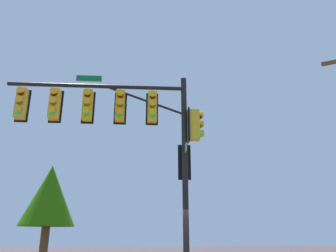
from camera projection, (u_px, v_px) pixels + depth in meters
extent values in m
cylinder|color=black|center=(185.00, 176.00, 11.07)|extent=(0.20, 0.20, 7.20)
cylinder|color=black|center=(97.00, 86.00, 11.89)|extent=(6.08, 1.74, 0.14)
cylinder|color=black|center=(145.00, 100.00, 11.84)|extent=(2.77, 0.81, 1.08)
cube|color=yellow|center=(152.00, 107.00, 11.78)|extent=(0.40, 0.42, 1.10)
cube|color=black|center=(152.00, 109.00, 11.97)|extent=(0.44, 0.14, 1.22)
sphere|color=maroon|center=(153.00, 96.00, 11.70)|extent=(0.22, 0.22, 0.22)
cylinder|color=yellow|center=(153.00, 94.00, 11.66)|extent=(0.26, 0.19, 0.23)
sphere|color=#855607|center=(153.00, 105.00, 11.59)|extent=(0.22, 0.22, 0.22)
cylinder|color=yellow|center=(153.00, 103.00, 11.55)|extent=(0.26, 0.19, 0.23)
sphere|color=#20FF59|center=(152.00, 114.00, 11.48)|extent=(0.22, 0.22, 0.22)
cylinder|color=yellow|center=(153.00, 112.00, 11.44)|extent=(0.26, 0.19, 0.23)
cube|color=yellow|center=(120.00, 106.00, 11.70)|extent=(0.39, 0.42, 1.10)
cube|color=black|center=(120.00, 108.00, 11.89)|extent=(0.44, 0.14, 1.22)
sphere|color=maroon|center=(120.00, 95.00, 11.62)|extent=(0.22, 0.22, 0.22)
cylinder|color=yellow|center=(120.00, 93.00, 11.58)|extent=(0.26, 0.19, 0.23)
sphere|color=#855607|center=(120.00, 104.00, 11.51)|extent=(0.22, 0.22, 0.22)
cylinder|color=yellow|center=(120.00, 102.00, 11.47)|extent=(0.26, 0.19, 0.23)
sphere|color=#20FF59|center=(119.00, 113.00, 11.41)|extent=(0.22, 0.22, 0.22)
cylinder|color=yellow|center=(119.00, 111.00, 11.36)|extent=(0.26, 0.19, 0.23)
cube|color=yellow|center=(88.00, 105.00, 11.63)|extent=(0.40, 0.43, 1.10)
cube|color=black|center=(88.00, 107.00, 11.82)|extent=(0.44, 0.14, 1.22)
sphere|color=maroon|center=(88.00, 94.00, 11.55)|extent=(0.22, 0.22, 0.22)
cylinder|color=yellow|center=(87.00, 92.00, 11.51)|extent=(0.26, 0.19, 0.23)
sphere|color=#855607|center=(87.00, 103.00, 11.44)|extent=(0.22, 0.22, 0.22)
cylinder|color=yellow|center=(87.00, 101.00, 11.40)|extent=(0.26, 0.19, 0.23)
sphere|color=#20FF59|center=(86.00, 112.00, 11.33)|extent=(0.22, 0.22, 0.22)
cylinder|color=yellow|center=(86.00, 110.00, 11.29)|extent=(0.26, 0.19, 0.23)
cube|color=yellow|center=(55.00, 105.00, 11.55)|extent=(0.41, 0.44, 1.10)
cube|color=black|center=(56.00, 107.00, 11.74)|extent=(0.43, 0.16, 1.22)
sphere|color=maroon|center=(54.00, 93.00, 11.47)|extent=(0.22, 0.22, 0.22)
cylinder|color=yellow|center=(54.00, 91.00, 11.43)|extent=(0.26, 0.20, 0.23)
sphere|color=#855607|center=(53.00, 102.00, 11.37)|extent=(0.22, 0.22, 0.22)
cylinder|color=yellow|center=(53.00, 100.00, 11.32)|extent=(0.26, 0.20, 0.23)
sphere|color=#20FF59|center=(52.00, 112.00, 11.26)|extent=(0.22, 0.22, 0.22)
cylinder|color=yellow|center=(52.00, 110.00, 11.22)|extent=(0.26, 0.20, 0.23)
cube|color=gold|center=(21.00, 104.00, 11.48)|extent=(0.39, 0.42, 1.10)
cube|color=black|center=(23.00, 106.00, 11.67)|extent=(0.44, 0.14, 1.22)
sphere|color=maroon|center=(21.00, 92.00, 11.40)|extent=(0.22, 0.22, 0.22)
cylinder|color=gold|center=(21.00, 90.00, 11.36)|extent=(0.26, 0.19, 0.23)
sphere|color=#855607|center=(19.00, 101.00, 11.29)|extent=(0.22, 0.22, 0.22)
cylinder|color=gold|center=(19.00, 99.00, 11.25)|extent=(0.26, 0.19, 0.23)
sphere|color=#20FF59|center=(18.00, 111.00, 11.18)|extent=(0.22, 0.22, 0.22)
cylinder|color=gold|center=(18.00, 109.00, 11.14)|extent=(0.26, 0.19, 0.23)
cube|color=yellow|center=(194.00, 125.00, 11.67)|extent=(0.43, 0.40, 1.10)
cube|color=black|center=(189.00, 125.00, 11.65)|extent=(0.15, 0.44, 1.22)
sphere|color=maroon|center=(199.00, 116.00, 11.79)|extent=(0.22, 0.22, 0.22)
cylinder|color=yellow|center=(201.00, 115.00, 11.81)|extent=(0.19, 0.26, 0.23)
sphere|color=#855607|center=(200.00, 125.00, 11.68)|extent=(0.22, 0.22, 0.22)
cylinder|color=yellow|center=(201.00, 124.00, 11.70)|extent=(0.19, 0.26, 0.23)
sphere|color=#20FF59|center=(200.00, 135.00, 11.57)|extent=(0.22, 0.22, 0.22)
cylinder|color=yellow|center=(202.00, 133.00, 11.59)|extent=(0.19, 0.26, 0.23)
cube|color=yellow|center=(184.00, 163.00, 11.56)|extent=(0.40, 0.43, 1.10)
cube|color=black|center=(184.00, 162.00, 11.37)|extent=(0.44, 0.15, 1.22)
sphere|color=maroon|center=(183.00, 155.00, 11.85)|extent=(0.22, 0.22, 0.22)
cylinder|color=yellow|center=(183.00, 154.00, 11.93)|extent=(0.26, 0.19, 0.23)
sphere|color=#855607|center=(183.00, 165.00, 11.74)|extent=(0.22, 0.22, 0.22)
cylinder|color=yellow|center=(183.00, 164.00, 11.82)|extent=(0.26, 0.19, 0.23)
sphere|color=#20FF59|center=(183.00, 174.00, 11.64)|extent=(0.22, 0.22, 0.22)
cylinder|color=yellow|center=(183.00, 173.00, 11.71)|extent=(0.26, 0.19, 0.23)
cube|color=white|center=(89.00, 78.00, 11.96)|extent=(0.91, 0.26, 0.26)
cube|color=#0E7232|center=(89.00, 78.00, 11.96)|extent=(0.88, 0.26, 0.22)
cube|color=white|center=(185.00, 150.00, 11.35)|extent=(0.26, 0.91, 0.26)
cube|color=#0F7636|center=(185.00, 150.00, 11.35)|extent=(0.26, 0.88, 0.22)
cylinder|color=brown|center=(43.00, 251.00, 15.05)|extent=(0.38, 0.38, 2.15)
cone|color=#2B6A0A|center=(50.00, 195.00, 15.85)|extent=(2.57, 2.57, 2.85)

